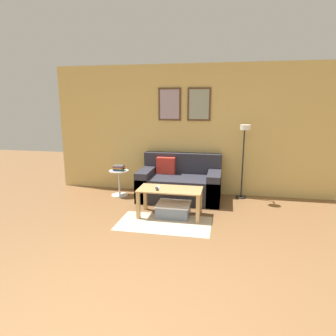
% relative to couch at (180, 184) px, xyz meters
% --- Properties ---
extents(ground_plane, '(16.00, 16.00, 0.00)m').
position_rel_couch_xyz_m(ground_plane, '(0.13, -3.35, -0.30)').
color(ground_plane, brown).
extents(wall_back, '(5.60, 0.09, 2.55)m').
position_rel_couch_xyz_m(wall_back, '(0.12, 0.47, 0.99)').
color(wall_back, '#D6B76B').
rests_on(wall_back, ground_plane).
extents(area_rug, '(1.43, 0.81, 0.01)m').
position_rel_couch_xyz_m(area_rug, '(-0.04, -1.27, -0.29)').
color(area_rug, '#C1B299').
rests_on(area_rug, ground_plane).
extents(couch, '(1.54, 0.90, 0.84)m').
position_rel_couch_xyz_m(couch, '(0.00, 0.00, 0.00)').
color(couch, '#2D2D38').
rests_on(couch, ground_plane).
extents(coffee_table, '(1.03, 0.50, 0.46)m').
position_rel_couch_xyz_m(coffee_table, '(-0.01, -0.93, 0.07)').
color(coffee_table, tan).
rests_on(coffee_table, ground_plane).
extents(storage_bin, '(0.54, 0.45, 0.21)m').
position_rel_couch_xyz_m(storage_bin, '(0.04, -0.92, -0.19)').
color(storage_bin, slate).
rests_on(storage_bin, ground_plane).
extents(floor_lamp, '(0.20, 0.45, 1.43)m').
position_rel_couch_xyz_m(floor_lamp, '(1.17, 0.12, 0.73)').
color(floor_lamp, black).
rests_on(floor_lamp, ground_plane).
extents(side_table, '(0.38, 0.38, 0.51)m').
position_rel_couch_xyz_m(side_table, '(-1.21, -0.04, 0.01)').
color(side_table, silver).
rests_on(side_table, ground_plane).
extents(book_stack, '(0.24, 0.20, 0.10)m').
position_rel_couch_xyz_m(book_stack, '(-1.21, -0.05, 0.27)').
color(book_stack, '#335199').
rests_on(book_stack, side_table).
extents(remote_control, '(0.09, 0.15, 0.02)m').
position_rel_couch_xyz_m(remote_control, '(-0.21, -1.01, 0.17)').
color(remote_control, '#232328').
rests_on(remote_control, coffee_table).
extents(cell_phone, '(0.07, 0.14, 0.01)m').
position_rel_couch_xyz_m(cell_phone, '(-0.22, -0.88, 0.17)').
color(cell_phone, silver).
rests_on(cell_phone, coffee_table).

